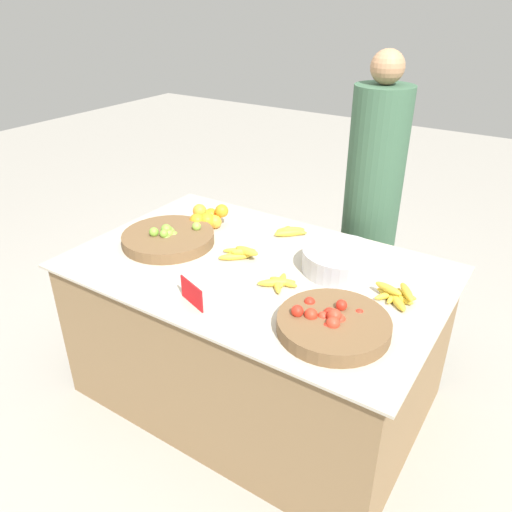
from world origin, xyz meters
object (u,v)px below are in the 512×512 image
object	(u,v)px
metal_bowl	(341,260)
vendor_person	(370,216)
lime_bowl	(169,238)
price_sign	(192,294)
tomato_basket	(333,324)

from	to	relation	value
metal_bowl	vendor_person	size ratio (longest dim) A/B	0.21
lime_bowl	price_sign	xyz separation A→B (m)	(0.43, -0.35, 0.02)
vendor_person	metal_bowl	bearing A→B (deg)	-79.92
lime_bowl	price_sign	distance (m)	0.56
price_sign	metal_bowl	bearing A→B (deg)	76.39
metal_bowl	vendor_person	distance (m)	0.64
metal_bowl	tomato_basket	bearing A→B (deg)	-68.64
tomato_basket	metal_bowl	distance (m)	0.45
price_sign	vendor_person	world-z (taller)	vendor_person
metal_bowl	price_sign	size ratio (longest dim) A/B	2.27
metal_bowl	price_sign	distance (m)	0.67
tomato_basket	vendor_person	xyz separation A→B (m)	(-0.28, 1.05, -0.03)
lime_bowl	vendor_person	world-z (taller)	vendor_person
vendor_person	lime_bowl	bearing A→B (deg)	-129.36
lime_bowl	tomato_basket	size ratio (longest dim) A/B	1.08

